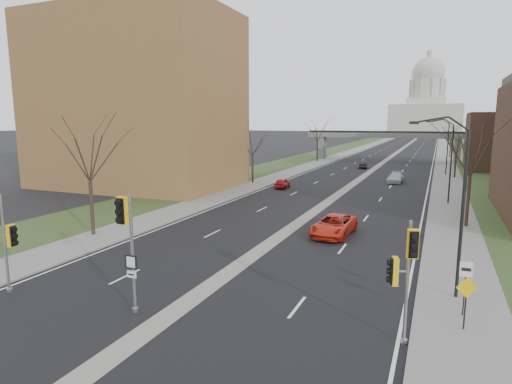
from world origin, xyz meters
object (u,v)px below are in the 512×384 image
Objects in this scene: car_right_near at (334,225)px; speed_limit_sign at (465,279)px; warning_sign at (466,296)px; car_left_near at (282,183)px; car_left_far at (363,165)px; signal_pole_left at (3,230)px; signal_pole_right at (404,266)px; car_right_mid at (395,178)px; signal_pole_median at (127,233)px.

speed_limit_sign is at bearing -50.37° from car_right_near.
warning_sign reaches higher than car_left_near.
car_left_far is at bearing -108.14° from car_left_near.
signal_pole_left is 1.02× the size of signal_pole_right.
signal_pole_left reaches higher than car_right_mid.
signal_pole_left is at bearing -167.19° from speed_limit_sign.
car_right_mid is at bearing 78.06° from warning_sign.
signal_pole_left is 2.05× the size of speed_limit_sign.
warning_sign is (-0.02, -1.38, -0.24)m from speed_limit_sign.
signal_pole_median reaches higher than car_right_near.
car_right_mid is (-6.79, 42.54, -1.11)m from speed_limit_sign.
signal_pole_median is at bearing 92.95° from car_left_near.
signal_pole_left is 1.05× the size of car_right_mid.
signal_pole_median is 1.40× the size of car_left_far.
car_right_near is at bearing 50.33° from signal_pole_left.
speed_limit_sign is (2.33, 3.57, -1.41)m from signal_pole_right.
signal_pole_right reaches higher than car_right_near.
car_left_far is 48.58m from car_right_near.
warning_sign is at bearing 114.36° from car_left_near.
car_right_mid is at bearing -146.82° from car_left_near.
car_right_mid reaches higher than car_left_far.
car_left_far is (6.76, 65.73, -2.64)m from signal_pole_left.
warning_sign is 15.32m from car_right_near.
speed_limit_sign reaches higher than car_right_mid.
warning_sign is (20.74, 4.66, -1.72)m from signal_pole_left.
signal_pole_median is 48.63m from car_right_mid.
car_left_near is 0.68× the size of car_right_near.
signal_pole_median reaches higher than car_left_near.
warning_sign is 62.66m from car_left_far.
car_left_far reaches higher than car_left_near.
speed_limit_sign reaches higher than car_left_far.
car_right_near is (-8.38, 11.44, -1.04)m from speed_limit_sign.
car_left_far is (5.78, 27.91, 0.00)m from car_left_near.
signal_pole_median is 1.46× the size of car_left_near.
warning_sign is at bearing -53.49° from car_right_near.
warning_sign reaches higher than car_right_mid.
car_right_mid is at bearing 95.66° from speed_limit_sign.
car_left_near is (0.98, 37.82, -2.65)m from signal_pole_left.
signal_pole_left reaches higher than car_left_far.
signal_pole_left reaches higher than warning_sign.
signal_pole_left is 37.92m from car_left_near.
car_right_near is at bearing 122.80° from speed_limit_sign.
signal_pole_right is at bearing 93.93° from car_left_far.
car_right_near is (12.39, 17.48, -2.52)m from signal_pole_left.
signal_pole_right is at bearing 7.96° from signal_pole_median.
warning_sign is 38.61m from car_left_near.
signal_pole_left is 66.13m from car_left_far.
signal_pole_right is 1.32× the size of car_left_near.
car_left_near is (-19.76, 33.16, -0.93)m from warning_sign.
signal_pole_right is 1.26× the size of car_left_far.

